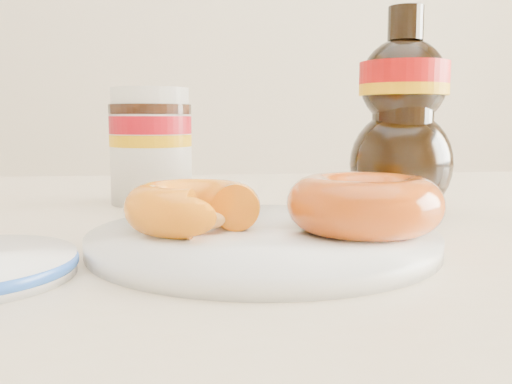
{
  "coord_description": "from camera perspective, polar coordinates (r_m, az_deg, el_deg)",
  "views": [
    {
      "loc": [
        -0.03,
        -0.41,
        0.84
      ],
      "look_at": [
        0.01,
        0.04,
        0.79
      ],
      "focal_mm": 40.0,
      "sensor_mm": 36.0,
      "label": 1
    }
  ],
  "objects": [
    {
      "name": "dining_table",
      "position": [
        0.55,
        -2.2,
        -11.67
      ],
      "size": [
        1.4,
        0.9,
        0.75
      ],
      "color": "beige",
      "rests_on": "ground"
    },
    {
      "name": "plate",
      "position": [
        0.42,
        0.69,
        -4.68
      ],
      "size": [
        0.25,
        0.25,
        0.01
      ],
      "color": "white",
      "rests_on": "dining_table"
    },
    {
      "name": "donut_bitten",
      "position": [
        0.42,
        -6.34,
        -1.48
      ],
      "size": [
        0.12,
        0.12,
        0.03
      ],
      "primitive_type": "torus",
      "rotation": [
        0.0,
        0.0,
        -0.23
      ],
      "color": "orange",
      "rests_on": "plate"
    },
    {
      "name": "donut_whole",
      "position": [
        0.42,
        10.78,
        -1.16
      ],
      "size": [
        0.15,
        0.15,
        0.04
      ],
      "primitive_type": "torus",
      "rotation": [
        0.0,
        0.0,
        -0.42
      ],
      "color": "#A8360A",
      "rests_on": "plate"
    },
    {
      "name": "nutella_jar",
      "position": [
        0.65,
        -10.47,
        4.99
      ],
      "size": [
        0.09,
        0.09,
        0.13
      ],
      "rotation": [
        0.0,
        0.0,
        0.36
      ],
      "color": "white",
      "rests_on": "dining_table"
    },
    {
      "name": "syrup_bottle",
      "position": [
        0.59,
        14.47,
        7.8
      ],
      "size": [
        0.13,
        0.12,
        0.2
      ],
      "primitive_type": null,
      "rotation": [
        0.0,
        0.0,
        0.3
      ],
      "color": "black",
      "rests_on": "dining_table"
    }
  ]
}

